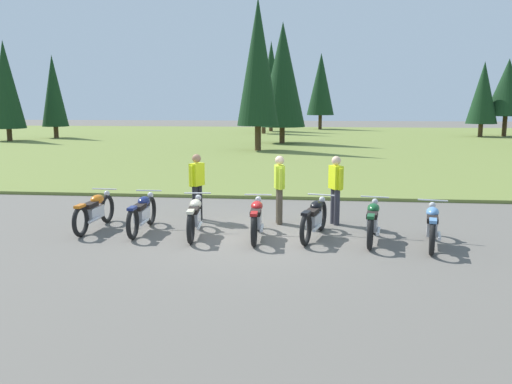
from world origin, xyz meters
The scene contains 13 objects.
ground_plane centered at (0.00, 0.00, 0.00)m, with size 140.00×140.00×0.00m, color #605B54.
grass_moorland centered at (0.00, 26.54, 0.05)m, with size 80.00×44.00×0.10m, color olive.
forest_treeline centered at (1.41, 30.72, 4.54)m, with size 40.45×27.13×8.76m.
motorcycle_orange centered at (-3.76, 0.29, 0.44)m, with size 0.62×2.10×0.88m.
motorcycle_navy centered at (-2.58, 0.19, 0.44)m, with size 0.62×2.10×0.88m.
motorcycle_cream centered at (-1.30, -0.04, 0.44)m, with size 0.62×2.10×0.88m.
motorcycle_red centered at (0.08, -0.11, 0.44)m, with size 0.62×2.10×0.88m.
motorcycle_black centered at (1.35, 0.05, 0.44)m, with size 0.76×2.06×0.88m.
motorcycle_british_green centered at (2.58, -0.12, 0.44)m, with size 0.63×2.09×0.88m.
motorcycle_sky_blue centered at (3.76, -0.40, 0.44)m, with size 0.69×2.08×0.88m.
rider_near_row_end centered at (1.85, 1.39, 0.95)m, with size 0.35×0.51×1.67m.
rider_in_hivis_vest centered at (-1.58, 1.53, 0.95)m, with size 0.36×0.50×1.67m.
rider_checking_bike centered at (0.50, 1.32, 0.95)m, with size 0.28×0.54×1.67m.
Camera 1 is at (1.26, -11.43, 2.97)m, focal length 37.40 mm.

